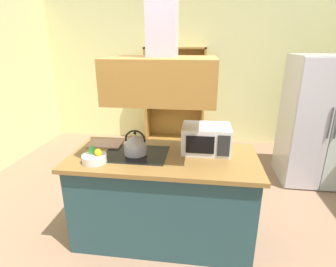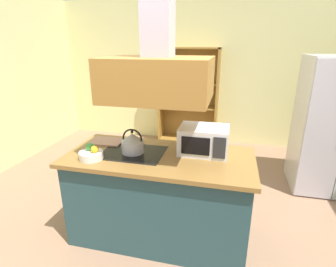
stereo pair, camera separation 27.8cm
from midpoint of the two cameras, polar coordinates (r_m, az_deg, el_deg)
ground_plane at (r=2.97m, az=4.93°, el=-21.06°), size 7.80×7.80×0.00m
wall_back at (r=5.29m, az=10.51°, el=12.68°), size 6.00×0.12×2.70m
kitchen_island at (r=2.71m, az=1.23°, el=-13.44°), size 1.77×0.84×0.90m
range_hood at (r=2.29m, az=1.47°, el=14.64°), size 0.90×0.70×1.26m
refrigerator at (r=4.12m, az=34.07°, el=1.29°), size 0.90×0.78×1.77m
dish_cabinet at (r=5.20m, az=5.98°, el=6.72°), size 1.13×0.40×1.83m
kettle at (r=2.53m, az=-4.57°, el=-2.10°), size 0.22×0.22×0.24m
cutting_board at (r=2.86m, az=-10.43°, el=-1.75°), size 0.35×0.25×0.02m
microwave at (r=2.55m, az=10.83°, el=-1.45°), size 0.46×0.35×0.26m
fruit_bowl at (r=2.47m, az=-13.16°, el=-4.37°), size 0.22×0.22×0.14m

